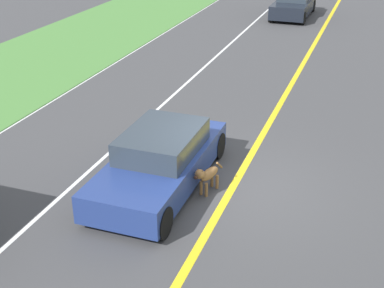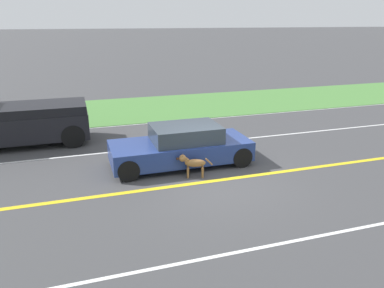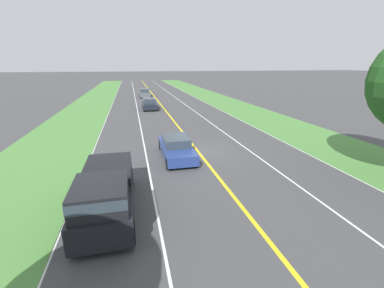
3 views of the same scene
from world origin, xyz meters
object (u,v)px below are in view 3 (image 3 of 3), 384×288
object	(u,v)px
pickup_truck	(106,191)
car_trailing_mid	(145,93)
ego_car	(177,148)
dog	(194,149)
car_trailing_near	(149,104)

from	to	relation	value
pickup_truck	car_trailing_mid	distance (m)	38.24
car_trailing_mid	ego_car	bearing A→B (deg)	90.27
dog	pickup_truck	distance (m)	7.66
pickup_truck	car_trailing_near	distance (m)	24.99
pickup_truck	car_trailing_near	size ratio (longest dim) A/B	1.34
dog	ego_car	bearing A→B (deg)	15.86
car_trailing_near	car_trailing_mid	distance (m)	13.33
dog	car_trailing_near	world-z (taller)	car_trailing_near
pickup_truck	dog	bearing A→B (deg)	-129.97
ego_car	car_trailing_near	size ratio (longest dim) A/B	1.07
dog	car_trailing_near	size ratio (longest dim) A/B	0.26
car_trailing_near	pickup_truck	bearing A→B (deg)	81.96
pickup_truck	car_trailing_mid	size ratio (longest dim) A/B	1.28
pickup_truck	car_trailing_near	xyz separation A→B (m)	(-3.50, -24.74, -0.36)
dog	car_trailing_mid	distance (m)	32.24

